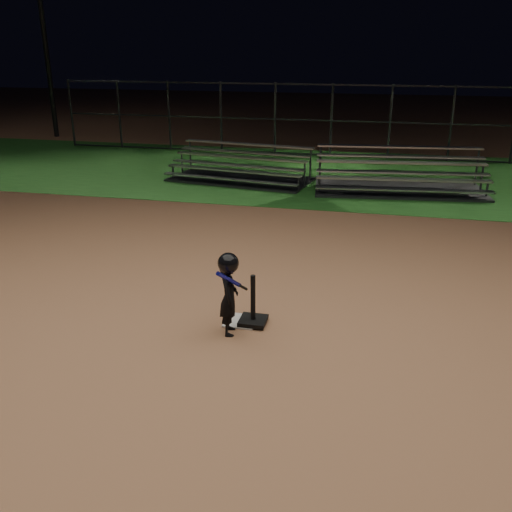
{
  "coord_description": "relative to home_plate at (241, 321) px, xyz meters",
  "views": [
    {
      "loc": [
        1.8,
        -7.0,
        3.77
      ],
      "look_at": [
        0.0,
        1.0,
        0.65
      ],
      "focal_mm": 39.27,
      "sensor_mm": 36.0,
      "label": 1
    }
  ],
  "objects": [
    {
      "name": "bleacher_right",
      "position": [
        2.32,
        8.43,
        0.22
      ],
      "size": [
        4.71,
        2.65,
        1.1
      ],
      "rotation": [
        0.0,
        0.0,
        0.1
      ],
      "color": "#B8B8BD",
      "rests_on": "ground"
    },
    {
      "name": "backstop_fence",
      "position": [
        0.0,
        13.0,
        1.24
      ],
      "size": [
        20.08,
        0.08,
        2.5
      ],
      "color": "#38383D",
      "rests_on": "ground"
    },
    {
      "name": "grass_strip",
      "position": [
        0.0,
        10.0,
        -0.01
      ],
      "size": [
        60.0,
        8.0,
        0.01
      ],
      "primitive_type": "cube",
      "color": "#1D531A",
      "rests_on": "ground"
    },
    {
      "name": "bleacher_left",
      "position": [
        -2.19,
        8.64,
        0.19
      ],
      "size": [
        4.31,
        2.58,
        0.99
      ],
      "rotation": [
        0.0,
        0.0,
        -0.16
      ],
      "color": "#AEAEB3",
      "rests_on": "ground"
    },
    {
      "name": "light_pole_left",
      "position": [
        -12.0,
        14.94,
        4.93
      ],
      "size": [
        0.9,
        0.53,
        8.3
      ],
      "color": "#2D2D30",
      "rests_on": "ground"
    },
    {
      "name": "home_plate",
      "position": [
        0.0,
        0.0,
        0.0
      ],
      "size": [
        0.45,
        0.45,
        0.02
      ],
      "primitive_type": "cube",
      "color": "beige",
      "rests_on": "ground"
    },
    {
      "name": "child_batter",
      "position": [
        -0.07,
        -0.35,
        0.62
      ],
      "size": [
        0.42,
        0.64,
        1.19
      ],
      "rotation": [
        0.0,
        0.0,
        1.79
      ],
      "color": "black",
      "rests_on": "ground"
    },
    {
      "name": "batting_tee",
      "position": [
        0.19,
        -0.02,
        0.14
      ],
      "size": [
        0.38,
        0.38,
        0.73
      ],
      "color": "black",
      "rests_on": "home_plate"
    },
    {
      "name": "ground",
      "position": [
        0.0,
        0.0,
        -0.01
      ],
      "size": [
        80.0,
        80.0,
        0.0
      ],
      "primitive_type": "plane",
      "color": "#A36D4A",
      "rests_on": "ground"
    }
  ]
}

